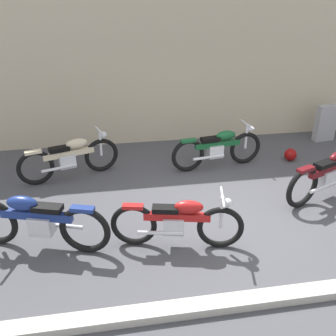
{
  "coord_description": "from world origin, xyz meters",
  "views": [
    {
      "loc": [
        -1.97,
        -5.12,
        3.66
      ],
      "look_at": [
        -0.93,
        1.12,
        0.55
      ],
      "focal_mm": 40.19,
      "sensor_mm": 36.0,
      "label": 1
    }
  ],
  "objects_px": {
    "stone_marker": "(325,123)",
    "motorcycle_cream": "(70,157)",
    "motorcycle_red": "(178,222)",
    "motorcycle_blue": "(36,221)",
    "motorcycle_green": "(218,148)",
    "motorcycle_maroon": "(330,173)",
    "helmet": "(290,155)"
  },
  "relations": [
    {
      "from": "stone_marker",
      "to": "motorcycle_cream",
      "type": "xyz_separation_m",
      "value": [
        -6.29,
        -1.07,
        -0.01
      ]
    },
    {
      "from": "helmet",
      "to": "motorcycle_green",
      "type": "distance_m",
      "value": 1.78
    },
    {
      "from": "helmet",
      "to": "motorcycle_blue",
      "type": "relative_size",
      "value": 0.13
    },
    {
      "from": "motorcycle_blue",
      "to": "motorcycle_red",
      "type": "relative_size",
      "value": 1.08
    },
    {
      "from": "motorcycle_blue",
      "to": "motorcycle_cream",
      "type": "xyz_separation_m",
      "value": [
        0.34,
        2.32,
        -0.03
      ]
    },
    {
      "from": "stone_marker",
      "to": "motorcycle_green",
      "type": "xyz_separation_m",
      "value": [
        -3.15,
        -1.09,
        -0.01
      ]
    },
    {
      "from": "stone_marker",
      "to": "motorcycle_maroon",
      "type": "distance_m",
      "value": 3.02
    },
    {
      "from": "helmet",
      "to": "motorcycle_blue",
      "type": "height_order",
      "value": "motorcycle_blue"
    },
    {
      "from": "stone_marker",
      "to": "motorcycle_cream",
      "type": "relative_size",
      "value": 0.46
    },
    {
      "from": "motorcycle_cream",
      "to": "motorcycle_red",
      "type": "relative_size",
      "value": 1.01
    },
    {
      "from": "stone_marker",
      "to": "motorcycle_green",
      "type": "distance_m",
      "value": 3.33
    },
    {
      "from": "motorcycle_green",
      "to": "motorcycle_maroon",
      "type": "distance_m",
      "value": 2.31
    },
    {
      "from": "motorcycle_maroon",
      "to": "motorcycle_green",
      "type": "bearing_deg",
      "value": 114.99
    },
    {
      "from": "motorcycle_cream",
      "to": "motorcycle_blue",
      "type": "bearing_deg",
      "value": -115.88
    },
    {
      "from": "motorcycle_red",
      "to": "motorcycle_maroon",
      "type": "bearing_deg",
      "value": 30.85
    },
    {
      "from": "motorcycle_blue",
      "to": "motorcycle_cream",
      "type": "bearing_deg",
      "value": -80.56
    },
    {
      "from": "motorcycle_green",
      "to": "motorcycle_red",
      "type": "bearing_deg",
      "value": -126.07
    },
    {
      "from": "motorcycle_cream",
      "to": "motorcycle_maroon",
      "type": "height_order",
      "value": "motorcycle_maroon"
    },
    {
      "from": "motorcycle_blue",
      "to": "motorcycle_green",
      "type": "bearing_deg",
      "value": -128.86
    },
    {
      "from": "helmet",
      "to": "motorcycle_blue",
      "type": "bearing_deg",
      "value": -155.73
    },
    {
      "from": "helmet",
      "to": "motorcycle_cream",
      "type": "height_order",
      "value": "motorcycle_cream"
    },
    {
      "from": "motorcycle_green",
      "to": "motorcycle_maroon",
      "type": "bearing_deg",
      "value": -50.54
    },
    {
      "from": "motorcycle_maroon",
      "to": "motorcycle_red",
      "type": "xyz_separation_m",
      "value": [
        -3.09,
        -1.04,
        -0.04
      ]
    },
    {
      "from": "motorcycle_green",
      "to": "motorcycle_blue",
      "type": "bearing_deg",
      "value": -154.64
    },
    {
      "from": "motorcycle_red",
      "to": "motorcycle_cream",
      "type": "bearing_deg",
      "value": 136.05
    },
    {
      "from": "motorcycle_blue",
      "to": "motorcycle_green",
      "type": "relative_size",
      "value": 1.04
    },
    {
      "from": "motorcycle_maroon",
      "to": "stone_marker",
      "type": "bearing_deg",
      "value": 38.91
    },
    {
      "from": "motorcycle_cream",
      "to": "helmet",
      "type": "bearing_deg",
      "value": -17.09
    },
    {
      "from": "motorcycle_blue",
      "to": "motorcycle_maroon",
      "type": "relative_size",
      "value": 1.03
    },
    {
      "from": "helmet",
      "to": "motorcycle_red",
      "type": "xyz_separation_m",
      "value": [
        -3.13,
        -2.66,
        0.3
      ]
    },
    {
      "from": "helmet",
      "to": "motorcycle_cream",
      "type": "distance_m",
      "value": 4.9
    },
    {
      "from": "helmet",
      "to": "motorcycle_red",
      "type": "relative_size",
      "value": 0.14
    }
  ]
}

